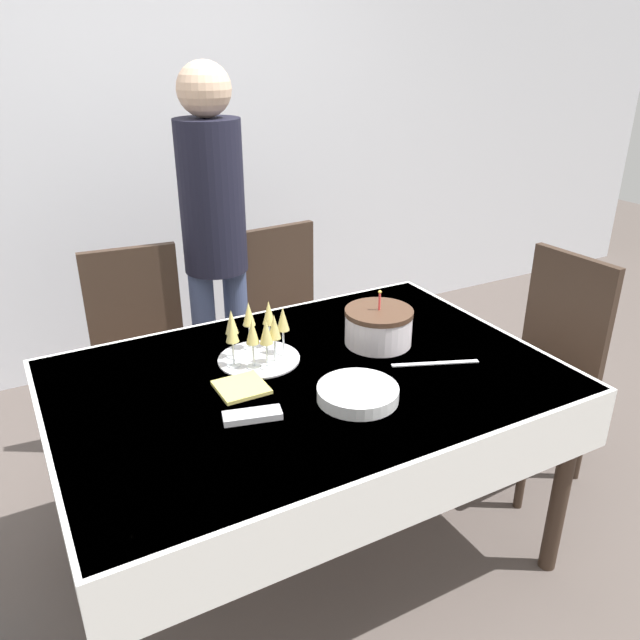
{
  "coord_description": "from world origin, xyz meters",
  "views": [
    {
      "loc": [
        -0.82,
        -1.59,
        1.76
      ],
      "look_at": [
        0.12,
        0.13,
        0.88
      ],
      "focal_mm": 35.0,
      "sensor_mm": 36.0,
      "label": 1
    }
  ],
  "objects_px": {
    "birthday_cake": "(378,326)",
    "dining_chair_right_end": "(544,358)",
    "person_standing": "(214,225)",
    "dining_chair_far_right": "(289,320)",
    "champagne_tray": "(258,334)",
    "plate_stack_main": "(358,393)",
    "dining_chair_far_left": "(142,352)"
  },
  "relations": [
    {
      "from": "dining_chair_far_right",
      "to": "champagne_tray",
      "type": "distance_m",
      "value": 0.89
    },
    {
      "from": "dining_chair_far_left",
      "to": "dining_chair_far_right",
      "type": "relative_size",
      "value": 1.0
    },
    {
      "from": "birthday_cake",
      "to": "plate_stack_main",
      "type": "bearing_deg",
      "value": -132.25
    },
    {
      "from": "dining_chair_right_end",
      "to": "birthday_cake",
      "type": "relative_size",
      "value": 3.99
    },
    {
      "from": "champagne_tray",
      "to": "dining_chair_right_end",
      "type": "bearing_deg",
      "value": -7.79
    },
    {
      "from": "plate_stack_main",
      "to": "champagne_tray",
      "type": "bearing_deg",
      "value": 112.68
    },
    {
      "from": "dining_chair_right_end",
      "to": "birthday_cake",
      "type": "bearing_deg",
      "value": 174.27
    },
    {
      "from": "dining_chair_far_left",
      "to": "dining_chair_right_end",
      "type": "relative_size",
      "value": 1.0
    },
    {
      "from": "dining_chair_right_end",
      "to": "person_standing",
      "type": "distance_m",
      "value": 1.53
    },
    {
      "from": "dining_chair_far_left",
      "to": "person_standing",
      "type": "relative_size",
      "value": 0.57
    },
    {
      "from": "person_standing",
      "to": "dining_chair_far_left",
      "type": "bearing_deg",
      "value": -167.57
    },
    {
      "from": "dining_chair_right_end",
      "to": "birthday_cake",
      "type": "distance_m",
      "value": 0.85
    },
    {
      "from": "dining_chair_far_right",
      "to": "dining_chair_right_end",
      "type": "xyz_separation_m",
      "value": [
        0.78,
        -0.87,
        0.0
      ]
    },
    {
      "from": "birthday_cake",
      "to": "plate_stack_main",
      "type": "xyz_separation_m",
      "value": [
        -0.27,
        -0.3,
        -0.04
      ]
    },
    {
      "from": "dining_chair_right_end",
      "to": "champagne_tray",
      "type": "bearing_deg",
      "value": 172.21
    },
    {
      "from": "birthday_cake",
      "to": "plate_stack_main",
      "type": "height_order",
      "value": "birthday_cake"
    },
    {
      "from": "dining_chair_far_right",
      "to": "birthday_cake",
      "type": "relative_size",
      "value": 3.99
    },
    {
      "from": "dining_chair_far_left",
      "to": "birthday_cake",
      "type": "xyz_separation_m",
      "value": [
        0.68,
        -0.79,
        0.29
      ]
    },
    {
      "from": "dining_chair_far_right",
      "to": "dining_chair_right_end",
      "type": "bearing_deg",
      "value": -48.13
    },
    {
      "from": "champagne_tray",
      "to": "plate_stack_main",
      "type": "bearing_deg",
      "value": -67.32
    },
    {
      "from": "dining_chair_far_right",
      "to": "plate_stack_main",
      "type": "bearing_deg",
      "value": -104.9
    },
    {
      "from": "dining_chair_right_end",
      "to": "person_standing",
      "type": "height_order",
      "value": "person_standing"
    },
    {
      "from": "person_standing",
      "to": "plate_stack_main",
      "type": "bearing_deg",
      "value": -88.91
    },
    {
      "from": "plate_stack_main",
      "to": "dining_chair_far_left",
      "type": "bearing_deg",
      "value": 110.83
    },
    {
      "from": "dining_chair_far_left",
      "to": "plate_stack_main",
      "type": "xyz_separation_m",
      "value": [
        0.41,
        -1.08,
        0.24
      ]
    },
    {
      "from": "dining_chair_right_end",
      "to": "dining_chair_far_right",
      "type": "bearing_deg",
      "value": 131.87
    },
    {
      "from": "dining_chair_right_end",
      "to": "plate_stack_main",
      "type": "bearing_deg",
      "value": -168.51
    },
    {
      "from": "dining_chair_far_left",
      "to": "person_standing",
      "type": "height_order",
      "value": "person_standing"
    },
    {
      "from": "dining_chair_far_left",
      "to": "birthday_cake",
      "type": "bearing_deg",
      "value": -49.11
    },
    {
      "from": "champagne_tray",
      "to": "birthday_cake",
      "type": "bearing_deg",
      "value": -11.57
    },
    {
      "from": "birthday_cake",
      "to": "dining_chair_right_end",
      "type": "bearing_deg",
      "value": -5.73
    },
    {
      "from": "birthday_cake",
      "to": "person_standing",
      "type": "distance_m",
      "value": 0.94
    }
  ]
}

